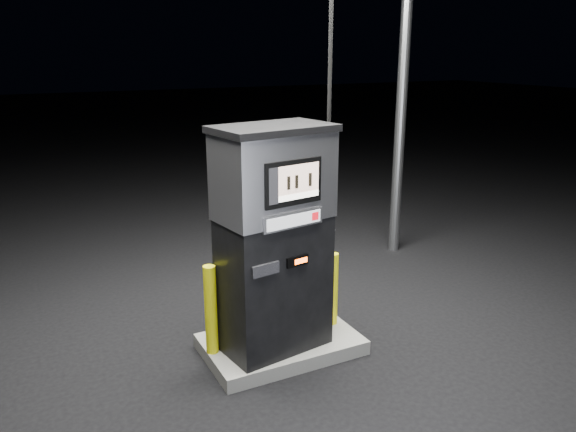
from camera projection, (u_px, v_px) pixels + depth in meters
name	position (u px, v px, depth m)	size (l,w,h in m)	color
ground	(281.00, 350.00, 5.98)	(80.00, 80.00, 0.00)	black
pump_island	(281.00, 344.00, 5.96)	(1.60, 1.00, 0.15)	slate
fuel_dispenser	(274.00, 238.00, 5.47)	(1.29, 0.83, 4.69)	black
bollard_left	(211.00, 310.00, 5.54)	(0.12, 0.12, 0.93)	#FFFA0E
bollard_right	(333.00, 289.00, 6.14)	(0.11, 0.11, 0.82)	#FFFA0E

